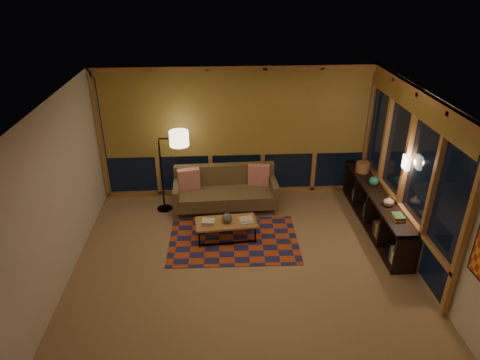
{
  "coord_description": "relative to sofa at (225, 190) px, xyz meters",
  "views": [
    {
      "loc": [
        -0.39,
        -5.61,
        4.37
      ],
      "look_at": [
        -0.03,
        0.68,
        1.2
      ],
      "focal_mm": 32.0,
      "sensor_mm": 36.0,
      "label": 1
    }
  ],
  "objects": [
    {
      "name": "floor",
      "position": [
        0.25,
        -1.81,
        -0.41
      ],
      "size": [
        5.5,
        5.0,
        0.01
      ],
      "primitive_type": "cube",
      "color": "#9A7959",
      "rests_on": "ground"
    },
    {
      "name": "ceiling",
      "position": [
        0.25,
        -1.81,
        2.29
      ],
      "size": [
        5.5,
        5.0,
        0.01
      ],
      "primitive_type": "cube",
      "color": "white",
      "rests_on": "walls"
    },
    {
      "name": "walls",
      "position": [
        0.25,
        -1.81,
        0.94
      ],
      "size": [
        5.51,
        5.01,
        2.7
      ],
      "color": "beige",
      "rests_on": "floor"
    },
    {
      "name": "window_wall_back",
      "position": [
        0.25,
        0.62,
        0.94
      ],
      "size": [
        5.3,
        0.16,
        2.6
      ],
      "primitive_type": null,
      "color": "#AE7542",
      "rests_on": "walls"
    },
    {
      "name": "window_wall_right",
      "position": [
        2.93,
        -1.21,
        0.94
      ],
      "size": [
        0.16,
        3.7,
        2.6
      ],
      "primitive_type": null,
      "color": "#AE7542",
      "rests_on": "walls"
    },
    {
      "name": "wall_sconce",
      "position": [
        2.87,
        -1.36,
        1.14
      ],
      "size": [
        0.12,
        0.18,
        0.22
      ],
      "primitive_type": null,
      "color": "#FFEDB9",
      "rests_on": "walls"
    },
    {
      "name": "sofa",
      "position": [
        0.0,
        0.0,
        0.0
      ],
      "size": [
        2.03,
        0.88,
        0.82
      ],
      "primitive_type": null,
      "rotation": [
        0.0,
        0.0,
        0.04
      ],
      "color": "brown",
      "rests_on": "floor"
    },
    {
      "name": "pillow_left",
      "position": [
        -0.71,
        0.11,
        0.21
      ],
      "size": [
        0.45,
        0.23,
        0.43
      ],
      "primitive_type": null,
      "rotation": [
        0.0,
        0.0,
        0.2
      ],
      "color": "red",
      "rests_on": "sofa"
    },
    {
      "name": "pillow_right",
      "position": [
        0.67,
        0.22,
        0.21
      ],
      "size": [
        0.44,
        0.19,
        0.42
      ],
      "primitive_type": null,
      "rotation": [
        0.0,
        0.0,
        -0.13
      ],
      "color": "red",
      "rests_on": "sofa"
    },
    {
      "name": "area_rug",
      "position": [
        0.11,
        -1.13,
        -0.4
      ],
      "size": [
        2.29,
        1.55,
        0.01
      ],
      "primitive_type": "cube",
      "rotation": [
        0.0,
        0.0,
        -0.02
      ],
      "color": "#B13F17",
      "rests_on": "floor"
    },
    {
      "name": "coffee_table",
      "position": [
        -0.02,
        -1.06,
        -0.23
      ],
      "size": [
        1.1,
        0.57,
        0.35
      ],
      "primitive_type": null,
      "rotation": [
        0.0,
        0.0,
        0.08
      ],
      "color": "#AE7542",
      "rests_on": "floor"
    },
    {
      "name": "book_stack_a",
      "position": [
        -0.33,
        -1.1,
        -0.02
      ],
      "size": [
        0.29,
        0.24,
        0.08
      ],
      "primitive_type": null,
      "rotation": [
        0.0,
        0.0,
        -0.13
      ],
      "color": "beige",
      "rests_on": "coffee_table"
    },
    {
      "name": "book_stack_b",
      "position": [
        0.33,
        -1.07,
        -0.03
      ],
      "size": [
        0.27,
        0.23,
        0.05
      ],
      "primitive_type": null,
      "rotation": [
        0.0,
        0.0,
        0.26
      ],
      "color": "beige",
      "rests_on": "coffee_table"
    },
    {
      "name": "ceramic_pot",
      "position": [
        -0.0,
        -1.08,
        0.03
      ],
      "size": [
        0.19,
        0.19,
        0.18
      ],
      "primitive_type": "sphere",
      "rotation": [
        0.0,
        0.0,
        0.04
      ],
      "color": "black",
      "rests_on": "coffee_table"
    },
    {
      "name": "floor_lamp",
      "position": [
        -1.22,
        0.05,
        0.42
      ],
      "size": [
        0.55,
        0.36,
        1.65
      ],
      "primitive_type": null,
      "rotation": [
        0.0,
        0.0,
        -0.01
      ],
      "color": "black",
      "rests_on": "floor"
    },
    {
      "name": "bookshelf",
      "position": [
        2.74,
        -0.81,
        -0.06
      ],
      "size": [
        0.4,
        2.82,
        0.71
      ],
      "primitive_type": null,
      "color": "black",
      "rests_on": "floor"
    },
    {
      "name": "basket",
      "position": [
        2.72,
        0.08,
        0.4
      ],
      "size": [
        0.34,
        0.34,
        0.2
      ],
      "primitive_type": "cylinder",
      "rotation": [
        0.0,
        0.0,
        0.33
      ],
      "color": "olive",
      "rests_on": "bookshelf"
    },
    {
      "name": "teal_bowl",
      "position": [
        2.74,
        -0.51,
        0.38
      ],
      "size": [
        0.2,
        0.2,
        0.17
      ],
      "primitive_type": "sphere",
      "rotation": [
        0.0,
        0.0,
        0.16
      ],
      "color": "#1E7D72",
      "rests_on": "bookshelf"
    },
    {
      "name": "vase",
      "position": [
        2.74,
        -1.27,
        0.39
      ],
      "size": [
        0.19,
        0.19,
        0.18
      ],
      "primitive_type": "imported",
      "rotation": [
        0.0,
        0.0,
        -0.05
      ],
      "color": "tan",
      "rests_on": "bookshelf"
    },
    {
      "name": "shelf_book_stack",
      "position": [
        2.74,
        -1.69,
        0.33
      ],
      "size": [
        0.23,
        0.28,
        0.07
      ],
      "primitive_type": null,
      "rotation": [
        0.0,
        0.0,
        0.3
      ],
      "color": "beige",
      "rests_on": "bookshelf"
    }
  ]
}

